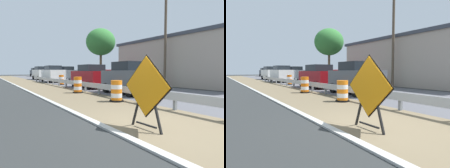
% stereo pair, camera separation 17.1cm
% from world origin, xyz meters
% --- Properties ---
extents(ground_plane, '(160.00, 160.00, 0.00)m').
position_xyz_m(ground_plane, '(0.00, 0.00, 0.00)').
color(ground_plane, '#2B2D2D').
extents(median_dirt_strip, '(3.57, 120.00, 0.01)m').
position_xyz_m(median_dirt_strip, '(0.59, 0.00, 0.00)').
color(median_dirt_strip, '#706047').
rests_on(median_dirt_strip, ground).
extents(curb_near_edge, '(0.20, 120.00, 0.11)m').
position_xyz_m(curb_near_edge, '(-1.30, 0.00, 0.00)').
color(curb_near_edge, '#ADADA8').
rests_on(curb_near_edge, ground).
extents(warning_sign_diamond, '(0.11, 1.63, 1.95)m').
position_xyz_m(warning_sign_diamond, '(-0.47, -0.03, 1.05)').
color(warning_sign_diamond, black).
rests_on(warning_sign_diamond, ground).
extents(traffic_barrel_nearest, '(0.69, 0.69, 1.05)m').
position_xyz_m(traffic_barrel_nearest, '(1.50, 4.20, 0.47)').
color(traffic_barrel_nearest, orange).
rests_on(traffic_barrel_nearest, ground).
extents(traffic_barrel_close, '(0.68, 0.68, 1.11)m').
position_xyz_m(traffic_barrel_close, '(1.40, 8.77, 0.50)').
color(traffic_barrel_close, orange).
rests_on(traffic_barrel_close, ground).
extents(traffic_barrel_mid, '(0.66, 0.66, 1.06)m').
position_xyz_m(traffic_barrel_mid, '(3.03, 17.10, 0.48)').
color(traffic_barrel_mid, orange).
rests_on(traffic_barrel_mid, ground).
extents(car_lead_near_lane, '(2.17, 4.84, 2.24)m').
position_xyz_m(car_lead_near_lane, '(4.16, 31.04, 1.12)').
color(car_lead_near_lane, silver).
rests_on(car_lead_near_lane, ground).
extents(car_trailing_near_lane, '(1.99, 4.65, 2.23)m').
position_xyz_m(car_trailing_near_lane, '(7.28, 50.95, 1.11)').
color(car_trailing_near_lane, black).
rests_on(car_trailing_near_lane, ground).
extents(car_lead_far_lane, '(2.12, 4.73, 2.19)m').
position_xyz_m(car_lead_far_lane, '(3.69, 22.46, 1.10)').
color(car_lead_far_lane, silver).
rests_on(car_lead_far_lane, ground).
extents(car_mid_far_lane, '(2.00, 4.53, 2.20)m').
position_xyz_m(car_mid_far_lane, '(6.92, 16.51, 1.10)').
color(car_mid_far_lane, maroon).
rests_on(car_mid_far_lane, ground).
extents(car_trailing_far_lane, '(2.08, 4.21, 2.10)m').
position_xyz_m(car_trailing_far_lane, '(3.95, 6.47, 1.05)').
color(car_trailing_far_lane, '#4C5156').
rests_on(car_trailing_far_lane, ground).
extents(car_distant_a, '(2.12, 4.40, 2.21)m').
position_xyz_m(car_distant_a, '(7.10, 39.59, 1.10)').
color(car_distant_a, '#4C5156').
rests_on(car_distant_a, ground).
extents(car_distant_b, '(2.15, 4.54, 2.05)m').
position_xyz_m(car_distant_b, '(4.01, 12.01, 1.03)').
color(car_distant_b, maroon).
rests_on(car_distant_b, ground).
extents(car_distant_c, '(2.25, 4.24, 2.19)m').
position_xyz_m(car_distant_c, '(7.22, 26.70, 1.09)').
color(car_distant_c, silver).
rests_on(car_distant_c, ground).
extents(roadside_shop_near, '(6.45, 16.58, 4.99)m').
position_xyz_m(roadside_shop_near, '(13.96, 9.51, 2.50)').
color(roadside_shop_near, '#AD9E8E').
rests_on(roadside_shop_near, ground).
extents(utility_pole_near, '(0.24, 1.80, 9.22)m').
position_xyz_m(utility_pole_near, '(10.21, 8.98, 4.77)').
color(utility_pole_near, brown).
rests_on(utility_pole_near, ground).
extents(bush_roadside, '(2.24, 2.24, 1.40)m').
position_xyz_m(bush_roadside, '(7.43, 9.71, 0.70)').
color(bush_roadside, '#286028').
rests_on(bush_roadside, ground).
extents(tree_roadside, '(4.43, 4.43, 7.84)m').
position_xyz_m(tree_roadside, '(10.91, 22.25, 5.82)').
color(tree_roadside, brown).
rests_on(tree_roadside, ground).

